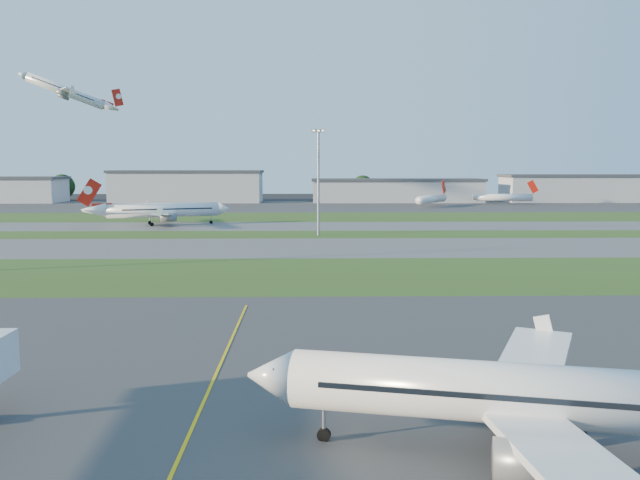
{
  "coord_description": "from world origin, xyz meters",
  "views": [
    {
      "loc": [
        12.45,
        -43.93,
        16.66
      ],
      "look_at": [
        14.05,
        38.57,
        7.0
      ],
      "focal_mm": 35.0,
      "sensor_mm": 36.0,
      "label": 1
    }
  ],
  "objects_px": {
    "airliner_parked": "(537,397)",
    "mini_jet_near": "(432,199)",
    "airliner_taxiing": "(162,210)",
    "mini_jet_far": "(503,197)",
    "light_mast_centre": "(318,175)"
  },
  "relations": [
    {
      "from": "airliner_parked",
      "to": "mini_jet_near",
      "type": "xyz_separation_m",
      "value": [
        39.61,
        229.4,
        -0.48
      ]
    },
    {
      "from": "airliner_parked",
      "to": "mini_jet_far",
      "type": "height_order",
      "value": "airliner_parked"
    },
    {
      "from": "airliner_taxiing",
      "to": "light_mast_centre",
      "type": "bearing_deg",
      "value": 128.65
    },
    {
      "from": "airliner_parked",
      "to": "mini_jet_near",
      "type": "relative_size",
      "value": 1.38
    },
    {
      "from": "airliner_taxiing",
      "to": "light_mast_centre",
      "type": "xyz_separation_m",
      "value": [
        44.44,
        -27.72,
        10.54
      ]
    },
    {
      "from": "airliner_taxiing",
      "to": "airliner_parked",
      "type": "bearing_deg",
      "value": 91.19
    },
    {
      "from": "airliner_parked",
      "to": "airliner_taxiing",
      "type": "xyz_separation_m",
      "value": [
        -54.82,
        146.02,
        0.51
      ]
    },
    {
      "from": "airliner_parked",
      "to": "light_mast_centre",
      "type": "bearing_deg",
      "value": 107.94
    },
    {
      "from": "airliner_parked",
      "to": "mini_jet_near",
      "type": "distance_m",
      "value": 232.79
    },
    {
      "from": "airliner_parked",
      "to": "light_mast_centre",
      "type": "height_order",
      "value": "light_mast_centre"
    },
    {
      "from": "airliner_parked",
      "to": "airliner_taxiing",
      "type": "relative_size",
      "value": 0.9
    },
    {
      "from": "airliner_taxiing",
      "to": "light_mast_centre",
      "type": "relative_size",
      "value": 1.45
    },
    {
      "from": "mini_jet_near",
      "to": "mini_jet_far",
      "type": "xyz_separation_m",
      "value": [
        34.95,
        14.72,
        0.0
      ]
    },
    {
      "from": "mini_jet_near",
      "to": "light_mast_centre",
      "type": "distance_m",
      "value": 122.37
    },
    {
      "from": "airliner_taxiing",
      "to": "mini_jet_near",
      "type": "relative_size",
      "value": 1.52
    }
  ]
}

